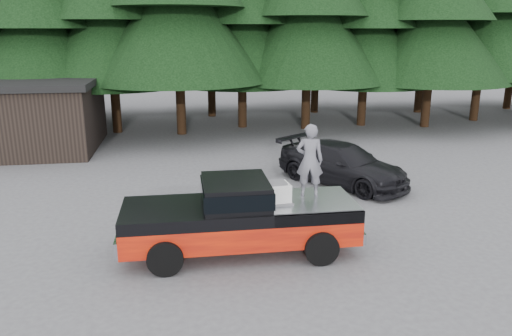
{
  "coord_description": "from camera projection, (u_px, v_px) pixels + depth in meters",
  "views": [
    {
      "loc": [
        -0.99,
        -12.36,
        5.5
      ],
      "look_at": [
        0.88,
        0.0,
        2.0
      ],
      "focal_mm": 35.0,
      "sensor_mm": 36.0,
      "label": 1
    }
  ],
  "objects": [
    {
      "name": "parked_car",
      "position": [
        342.0,
        164.0,
        18.18
      ],
      "size": [
        4.65,
        5.39,
        1.49
      ],
      "primitive_type": "imported",
      "rotation": [
        0.0,
        0.0,
        0.61
      ],
      "color": "black",
      "rests_on": "ground"
    },
    {
      "name": "utility_building",
      "position": [
        7.0,
        115.0,
        23.08
      ],
      "size": [
        8.4,
        6.4,
        3.3
      ],
      "color": "black",
      "rests_on": "ground"
    },
    {
      "name": "pickup_truck",
      "position": [
        240.0,
        227.0,
        12.59
      ],
      "size": [
        6.0,
        2.04,
        1.33
      ],
      "primitive_type": null,
      "color": "red",
      "rests_on": "ground"
    },
    {
      "name": "ground",
      "position": [
        224.0,
        241.0,
        13.4
      ],
      "size": [
        120.0,
        120.0,
        0.0
      ],
      "primitive_type": "plane",
      "color": "#4C4C4E",
      "rests_on": "ground"
    },
    {
      "name": "air_compressor",
      "position": [
        275.0,
        194.0,
        12.33
      ],
      "size": [
        0.76,
        0.66,
        0.48
      ],
      "primitive_type": "cube",
      "rotation": [
        0.0,
        0.0,
        0.11
      ],
      "color": "silver",
      "rests_on": "pickup_truck"
    },
    {
      "name": "man_on_bed",
      "position": [
        310.0,
        160.0,
        12.68
      ],
      "size": [
        0.76,
        0.57,
        1.89
      ],
      "primitive_type": "imported",
      "rotation": [
        0.0,
        0.0,
        2.95
      ],
      "color": "slate",
      "rests_on": "pickup_truck"
    },
    {
      "name": "truck_cab",
      "position": [
        235.0,
        191.0,
        12.31
      ],
      "size": [
        1.66,
        1.9,
        0.59
      ],
      "primitive_type": "cube",
      "color": "black",
      "rests_on": "pickup_truck"
    }
  ]
}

